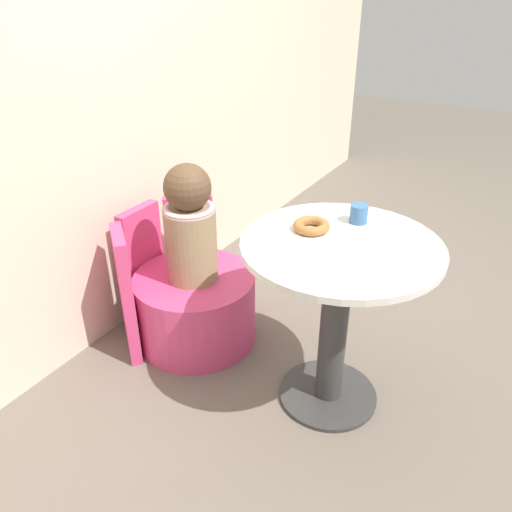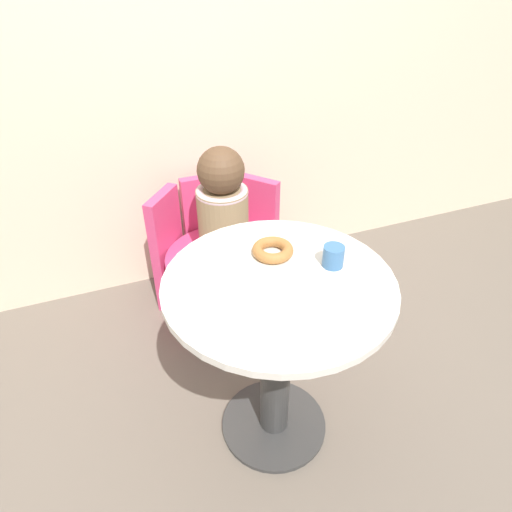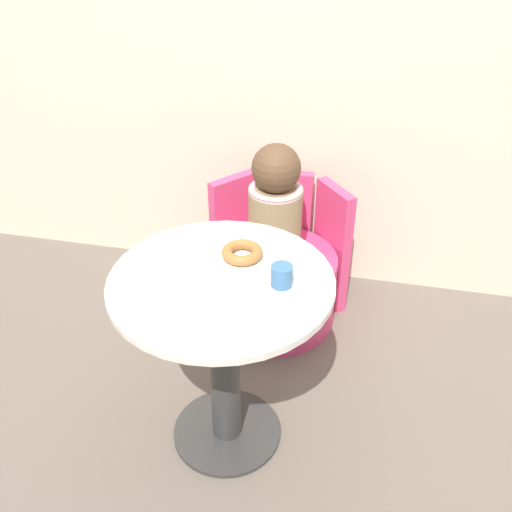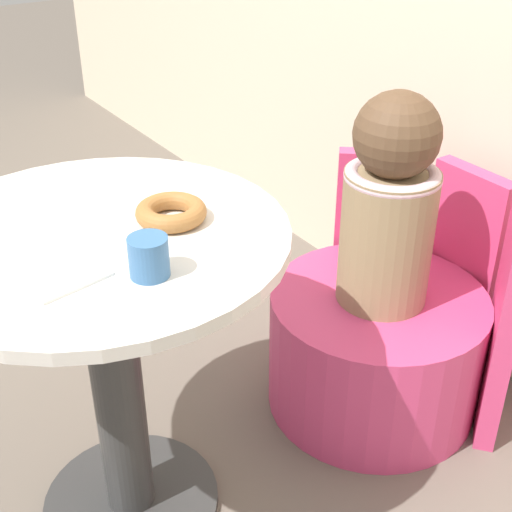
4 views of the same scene
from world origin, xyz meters
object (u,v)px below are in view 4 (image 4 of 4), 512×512
(tub_chair, at_px, (374,349))
(donut, at_px, (171,212))
(round_table, at_px, (110,328))
(cup, at_px, (150,257))
(child_figure, at_px, (390,205))

(tub_chair, height_order, donut, donut)
(round_table, distance_m, donut, 0.27)
(tub_chair, relative_size, donut, 4.16)
(tub_chair, distance_m, cup, 0.92)
(child_figure, bearing_deg, round_table, -93.35)
(round_table, xyz_separation_m, donut, (0.04, 0.13, 0.24))
(donut, xyz_separation_m, cup, (0.15, -0.12, 0.02))
(tub_chair, bearing_deg, round_table, -93.35)
(round_table, xyz_separation_m, child_figure, (0.04, 0.71, 0.09))
(round_table, bearing_deg, cup, 4.04)
(tub_chair, xyz_separation_m, cup, (0.15, -0.70, 0.59))
(round_table, distance_m, child_figure, 0.72)
(tub_chair, bearing_deg, donut, -90.55)
(tub_chair, height_order, cup, cup)
(tub_chair, relative_size, child_figure, 1.05)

